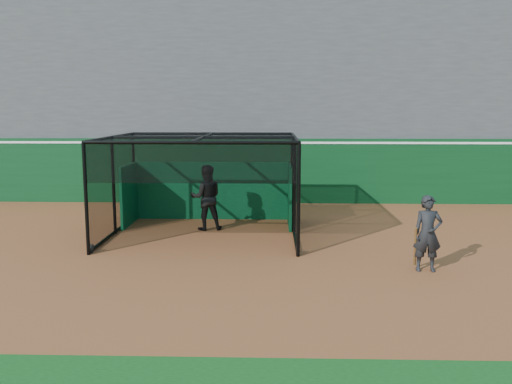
{
  "coord_description": "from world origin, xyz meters",
  "views": [
    {
      "loc": [
        0.99,
        -12.48,
        3.62
      ],
      "look_at": [
        0.56,
        2.0,
        1.4
      ],
      "focal_mm": 38.0,
      "sensor_mm": 36.0,
      "label": 1
    }
  ],
  "objects": [
    {
      "name": "batting_cage",
      "position": [
        -0.99,
        2.95,
        1.41
      ],
      "size": [
        5.35,
        4.79,
        2.82
      ],
      "color": "black",
      "rests_on": "ground"
    },
    {
      "name": "ground",
      "position": [
        0.0,
        0.0,
        0.0
      ],
      "size": [
        120.0,
        120.0,
        0.0
      ],
      "primitive_type": "plane",
      "color": "brown",
      "rests_on": "ground"
    },
    {
      "name": "on_deck_player",
      "position": [
        4.49,
        -0.53,
        0.86
      ],
      "size": [
        0.65,
        0.45,
        1.72
      ],
      "color": "black",
      "rests_on": "ground"
    },
    {
      "name": "grandstand",
      "position": [
        0.0,
        12.27,
        4.48
      ],
      "size": [
        50.0,
        7.85,
        8.95
      ],
      "color": "#4C4C4F",
      "rests_on": "ground"
    },
    {
      "name": "batter",
      "position": [
        -0.99,
        3.57,
        0.99
      ],
      "size": [
        1.08,
        0.91,
        1.97
      ],
      "primitive_type": "imported",
      "rotation": [
        0.0,
        0.0,
        3.33
      ],
      "color": "black",
      "rests_on": "ground"
    },
    {
      "name": "outfield_wall",
      "position": [
        0.0,
        8.5,
        1.29
      ],
      "size": [
        50.0,
        0.5,
        2.5
      ],
      "color": "#0A3B19",
      "rests_on": "ground"
    }
  ]
}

